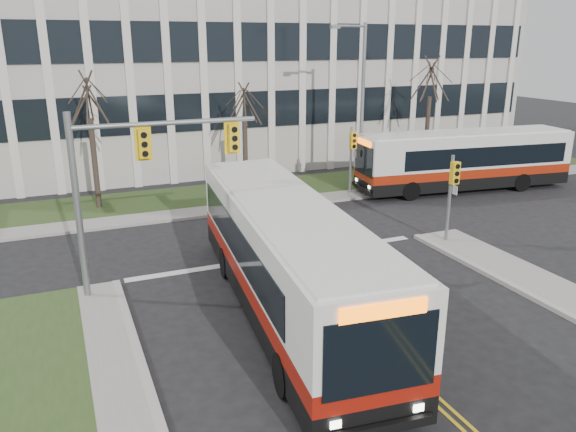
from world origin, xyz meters
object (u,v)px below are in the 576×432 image
at_px(streetlight, 360,99).
at_px(bus_main, 286,260).
at_px(directory_sign, 258,174).
at_px(bus_cross, 464,162).

distance_m(streetlight, bus_main, 16.08).
height_order(directory_sign, bus_cross, bus_cross).
relative_size(bus_main, bus_cross, 1.07).
distance_m(streetlight, directory_sign, 6.96).
bearing_deg(directory_sign, streetlight, -13.23).
bearing_deg(streetlight, directory_sign, 166.77).
height_order(directory_sign, bus_main, bus_main).
bearing_deg(bus_cross, streetlight, -104.38).
bearing_deg(directory_sign, bus_cross, -17.31).
height_order(bus_main, bus_cross, bus_main).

